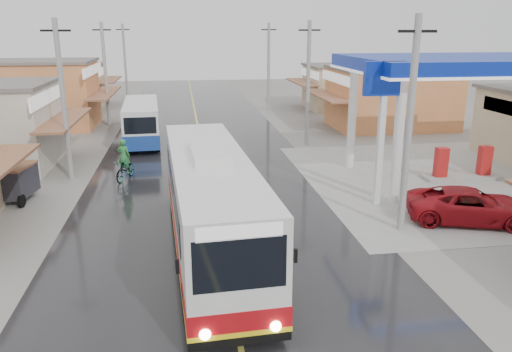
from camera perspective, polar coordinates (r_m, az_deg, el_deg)
The scene contains 13 objects.
ground at distance 18.55m, azimuth -4.15°, elevation -7.36°, with size 120.00×120.00×0.00m, color slate.
road at distance 32.81m, azimuth -6.20°, elevation 3.22°, with size 12.00×90.00×0.02m, color black.
centre_line at distance 32.81m, azimuth -6.20°, elevation 3.24°, with size 0.15×90.00×0.01m, color #D8CC4C.
shopfronts_left at distance 37.63m, azimuth -26.63°, elevation 3.25°, with size 11.00×44.00×5.20m, color tan, non-canonical shape.
shopfronts_right at distance 33.98m, azimuth 20.24°, elevation 2.73°, with size 11.00×44.00×4.80m, color #B3AD9D, non-canonical shape.
utility_poles_left at distance 34.27m, azimuth -18.06°, elevation 3.05°, with size 1.60×50.00×8.00m, color gray, non-canonical shape.
utility_poles_right at distance 33.80m, azimuth 5.76°, elevation 3.61°, with size 1.60×36.00×8.00m, color gray, non-canonical shape.
coach_bus at distance 17.00m, azimuth -5.22°, elevation -3.13°, with size 3.27×12.04×3.72m.
second_bus at distance 34.73m, azimuth -12.93°, elevation 6.11°, with size 2.68×8.37×2.74m.
jeepney at distance 21.74m, azimuth 23.31°, elevation -3.13°, with size 2.28×4.94×1.37m, color maroon.
cyclist at distance 26.38m, azimuth -14.74°, elevation 1.06°, with size 1.31×2.14×2.18m.
tricycle_near at distance 24.79m, azimuth -25.80°, elevation -0.49°, with size 1.73×2.35×1.66m.
tricycle_far at distance 29.41m, azimuth -24.64°, elevation 2.10°, with size 1.76×2.18×1.64m.
Camera 1 is at (-1.17, -16.93, 7.48)m, focal length 35.00 mm.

